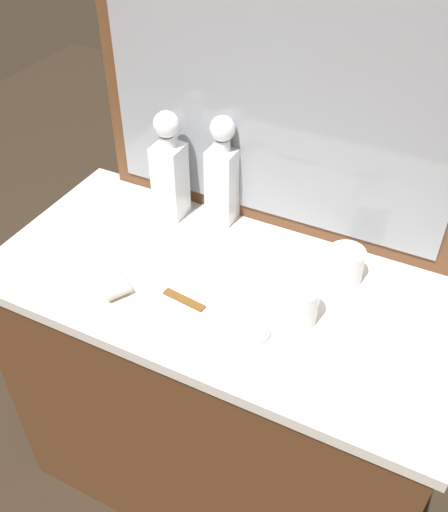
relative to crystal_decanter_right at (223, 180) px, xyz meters
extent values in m
plane|color=#2D2319|center=(0.12, -0.23, -1.01)|extent=(6.00, 6.00, 0.00)
cube|color=brown|center=(0.12, -0.23, -0.58)|extent=(1.13, 0.56, 0.85)
cube|color=silver|center=(0.12, -0.23, -0.14)|extent=(1.16, 0.58, 0.03)
cube|color=brown|center=(0.12, 0.04, 0.22)|extent=(0.97, 0.03, 0.68)
cube|color=gray|center=(0.12, 0.03, 0.22)|extent=(0.89, 0.01, 0.60)
cube|color=white|center=(0.00, 0.00, -0.02)|extent=(0.07, 0.07, 0.21)
cube|color=brown|center=(0.00, 0.00, -0.05)|extent=(0.06, 0.06, 0.16)
cylinder|color=white|center=(0.00, 0.00, 0.10)|extent=(0.04, 0.04, 0.03)
sphere|color=white|center=(0.00, 0.00, 0.15)|extent=(0.07, 0.07, 0.07)
cube|color=white|center=(-0.14, -0.04, -0.02)|extent=(0.08, 0.08, 0.21)
cube|color=brown|center=(-0.14, -0.04, -0.07)|extent=(0.06, 0.06, 0.12)
cylinder|color=white|center=(-0.14, -0.04, 0.10)|extent=(0.04, 0.04, 0.03)
sphere|color=white|center=(-0.14, -0.04, 0.15)|extent=(0.07, 0.07, 0.07)
cylinder|color=white|center=(0.33, -0.27, -0.08)|extent=(0.08, 0.08, 0.10)
cylinder|color=silver|center=(0.33, -0.27, -0.12)|extent=(0.08, 0.08, 0.01)
cylinder|color=white|center=(0.37, -0.09, -0.08)|extent=(0.09, 0.09, 0.09)
cylinder|color=silver|center=(0.37, -0.09, -0.12)|extent=(0.08, 0.08, 0.01)
cube|color=#B7A88C|center=(-0.13, -0.36, -0.12)|extent=(0.14, 0.12, 0.01)
cube|color=beige|center=(-0.13, -0.36, -0.10)|extent=(0.16, 0.13, 0.01)
cylinder|color=silver|center=(0.26, -0.35, -0.12)|extent=(0.07, 0.07, 0.01)
cube|color=brown|center=(0.07, -0.33, -0.12)|extent=(0.11, 0.03, 0.01)
camera|label=1|loc=(0.58, -1.14, 0.82)|focal=40.25mm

